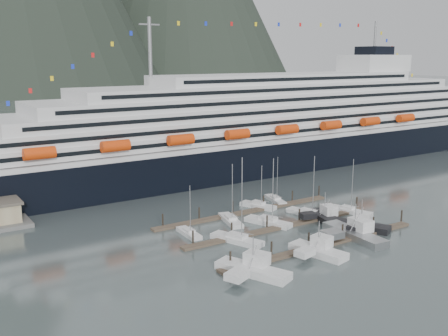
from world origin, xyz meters
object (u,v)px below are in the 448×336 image
at_px(trawler_e, 324,217).
at_px(sailboat_c, 268,222).
at_px(trawler_c, 354,233).
at_px(sailboat_e, 231,221).
at_px(cruise_ship, 265,131).
at_px(sailboat_b, 237,240).
at_px(sailboat_f, 258,206).
at_px(trawler_b, 318,250).
at_px(sailboat_a, 189,233).
at_px(trawler_d, 361,225).
at_px(sailboat_h, 348,211).
at_px(sailboat_d, 308,214).
at_px(sailboat_g, 275,200).
at_px(trawler_a, 252,269).

bearing_deg(trawler_e, sailboat_c, 83.02).
bearing_deg(trawler_c, sailboat_e, 38.97).
height_order(cruise_ship, sailboat_b, cruise_ship).
bearing_deg(trawler_e, sailboat_f, 34.87).
distance_m(trawler_b, trawler_e, 21.26).
distance_m(sailboat_a, sailboat_e, 12.06).
bearing_deg(trawler_b, trawler_c, -89.47).
height_order(sailboat_b, trawler_d, sailboat_b).
bearing_deg(sailboat_f, trawler_b, 143.19).
xyz_separation_m(sailboat_a, sailboat_h, (39.14, -6.27, 0.03)).
xyz_separation_m(sailboat_b, trawler_b, (8.64, -13.70, 0.45)).
relative_size(sailboat_b, sailboat_f, 1.62).
relative_size(cruise_ship, sailboat_d, 14.38).
xyz_separation_m(sailboat_c, sailboat_g, (12.84, 13.56, -0.06)).
relative_size(sailboat_b, trawler_a, 1.31).
height_order(sailboat_f, trawler_e, sailboat_f).
height_order(sailboat_g, trawler_a, sailboat_g).
bearing_deg(cruise_ship, sailboat_a, -139.94).
height_order(sailboat_b, sailboat_h, sailboat_b).
distance_m(sailboat_b, trawler_c, 23.73).
xyz_separation_m(sailboat_d, sailboat_e, (-17.64, 5.74, -0.00)).
bearing_deg(trawler_a, sailboat_h, -90.40).
height_order(sailboat_b, sailboat_f, sailboat_b).
distance_m(sailboat_f, sailboat_g, 7.23).
bearing_deg(sailboat_c, trawler_e, -131.24).
distance_m(sailboat_b, trawler_a, 15.80).
relative_size(sailboat_f, sailboat_h, 0.83).
relative_size(cruise_ship, trawler_a, 15.49).
height_order(sailboat_c, trawler_a, sailboat_c).
bearing_deg(trawler_d, sailboat_e, 21.60).
bearing_deg(sailboat_g, sailboat_a, 123.20).
height_order(cruise_ship, trawler_b, cruise_ship).
height_order(sailboat_f, trawler_c, sailboat_f).
relative_size(sailboat_h, trawler_c, 0.85).
bearing_deg(sailboat_f, trawler_a, 121.83).
bearing_deg(sailboat_e, cruise_ship, -30.03).
bearing_deg(trawler_b, trawler_a, 79.72).
xyz_separation_m(trawler_a, trawler_b, (15.32, 0.61, -0.01)).
xyz_separation_m(sailboat_f, trawler_a, (-24.54, -31.32, 0.51)).
height_order(sailboat_b, trawler_a, sailboat_b).
xyz_separation_m(sailboat_h, trawler_a, (-39.89, -16.78, 0.50)).
bearing_deg(trawler_c, cruise_ship, -18.30).
height_order(sailboat_a, trawler_b, sailboat_a).
xyz_separation_m(sailboat_e, trawler_d, (20.51, -18.85, 0.48)).
height_order(sailboat_c, sailboat_e, sailboat_c).
xyz_separation_m(cruise_ship, trawler_d, (-21.47, -61.77, -11.14)).
xyz_separation_m(sailboat_a, sailboat_f, (23.79, 8.27, 0.01)).
bearing_deg(sailboat_h, sailboat_b, 80.79).
xyz_separation_m(sailboat_b, sailboat_h, (33.21, 2.47, -0.05)).
relative_size(sailboat_b, trawler_e, 1.53).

